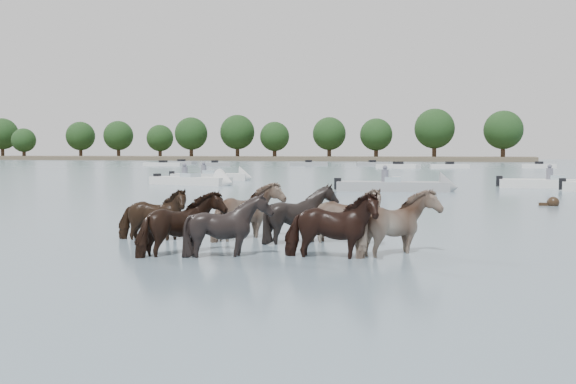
% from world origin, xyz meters
% --- Properties ---
extents(ground, '(400.00, 400.00, 0.00)m').
position_xyz_m(ground, '(0.00, 0.00, 0.00)').
color(ground, slate).
rests_on(ground, ground).
extents(shoreline, '(160.00, 30.00, 1.00)m').
position_xyz_m(shoreline, '(-70.00, 150.00, 0.50)').
color(shoreline, '#4C4233').
rests_on(shoreline, ground).
extents(pony_herd, '(7.26, 4.02, 1.57)m').
position_xyz_m(pony_herd, '(1.76, 2.34, 0.49)').
color(pony_herd, black).
rests_on(pony_herd, ground).
extents(swimming_pony, '(0.72, 0.44, 0.44)m').
position_xyz_m(swimming_pony, '(7.57, 15.86, 0.10)').
color(swimming_pony, black).
rests_on(swimming_pony, ground).
extents(motorboat_a, '(5.80, 2.30, 1.92)m').
position_xyz_m(motorboat_a, '(-11.80, 25.61, 0.23)').
color(motorboat_a, silver).
rests_on(motorboat_a, ground).
extents(motorboat_b, '(6.33, 2.66, 1.92)m').
position_xyz_m(motorboat_b, '(1.09, 23.45, 0.22)').
color(motorboat_b, gray).
rests_on(motorboat_b, ground).
extents(motorboat_c, '(6.77, 1.97, 1.92)m').
position_xyz_m(motorboat_c, '(9.22, 29.15, 0.22)').
color(motorboat_c, silver).
rests_on(motorboat_c, ground).
extents(motorboat_f, '(5.89, 3.44, 1.92)m').
position_xyz_m(motorboat_f, '(-13.67, 32.19, 0.22)').
color(motorboat_f, silver).
rests_on(motorboat_f, ground).
extents(distant_flotilla, '(103.51, 29.97, 0.93)m').
position_xyz_m(distant_flotilla, '(-1.32, 78.60, 0.26)').
color(distant_flotilla, gray).
rests_on(distant_flotilla, ground).
extents(treeline, '(153.53, 17.63, 12.42)m').
position_xyz_m(treeline, '(-69.43, 148.79, 6.92)').
color(treeline, '#382619').
rests_on(treeline, ground).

